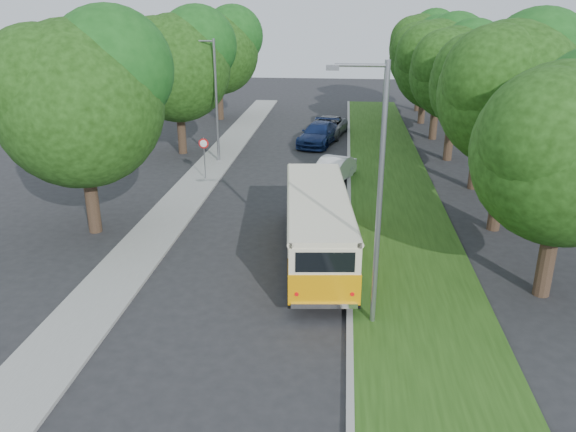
# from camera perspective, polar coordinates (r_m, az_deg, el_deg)

# --- Properties ---
(ground) EXTENTS (120.00, 120.00, 0.00)m
(ground) POSITION_cam_1_polar(r_m,az_deg,el_deg) (20.45, -3.95, -6.59)
(ground) COLOR #242426
(ground) RESTS_ON ground
(curb) EXTENTS (0.20, 70.00, 0.15)m
(curb) POSITION_cam_1_polar(r_m,az_deg,el_deg) (24.72, 6.23, -1.50)
(curb) COLOR gray
(curb) RESTS_ON ground
(grass_verge) EXTENTS (4.50, 70.00, 0.13)m
(grass_verge) POSITION_cam_1_polar(r_m,az_deg,el_deg) (24.87, 11.65, -1.70)
(grass_verge) COLOR #224512
(grass_verge) RESTS_ON ground
(sidewalk) EXTENTS (2.20, 70.00, 0.12)m
(sidewalk) POSITION_cam_1_polar(r_m,az_deg,el_deg) (25.98, -12.62, -0.81)
(sidewalk) COLOR gray
(sidewalk) RESTS_ON ground
(treeline) EXTENTS (24.27, 41.91, 9.46)m
(treeline) POSITION_cam_1_polar(r_m,az_deg,el_deg) (36.06, 5.81, 15.12)
(treeline) COLOR #332319
(treeline) RESTS_ON ground
(lamppost_near) EXTENTS (1.71, 0.16, 8.00)m
(lamppost_near) POSITION_cam_1_polar(r_m,az_deg,el_deg) (16.22, 9.01, 2.53)
(lamppost_near) COLOR gray
(lamppost_near) RESTS_ON ground
(lamppost_far) EXTENTS (1.71, 0.16, 7.50)m
(lamppost_far) POSITION_cam_1_polar(r_m,az_deg,el_deg) (35.21, -7.48, 11.94)
(lamppost_far) COLOR gray
(lamppost_far) RESTS_ON ground
(warning_sign) EXTENTS (0.56, 0.10, 2.50)m
(warning_sign) POSITION_cam_1_polar(r_m,az_deg,el_deg) (31.79, -8.53, 6.53)
(warning_sign) COLOR gray
(warning_sign) RESTS_ON ground
(vintage_bus) EXTENTS (3.26, 9.35, 2.72)m
(vintage_bus) POSITION_cam_1_polar(r_m,az_deg,el_deg) (21.48, 3.01, -1.20)
(vintage_bus) COLOR #FBA207
(vintage_bus) RESTS_ON ground
(car_silver) EXTENTS (2.52, 4.30, 1.37)m
(car_silver) POSITION_cam_1_polar(r_m,az_deg,el_deg) (27.38, 2.66, 2.20)
(car_silver) COLOR #A6A5AA
(car_silver) RESTS_ON ground
(car_white) EXTENTS (2.83, 4.44, 1.38)m
(car_white) POSITION_cam_1_polar(r_m,az_deg,el_deg) (31.43, 4.48, 4.61)
(car_white) COLOR white
(car_white) RESTS_ON ground
(car_blue) EXTENTS (3.25, 5.59, 1.52)m
(car_blue) POSITION_cam_1_polar(r_m,az_deg,el_deg) (40.27, 3.13, 8.32)
(car_blue) COLOR navy
(car_blue) RESTS_ON ground
(car_grey) EXTENTS (3.25, 5.50, 1.43)m
(car_grey) POSITION_cam_1_polar(r_m,az_deg,el_deg) (43.06, 4.01, 9.05)
(car_grey) COLOR #585A5F
(car_grey) RESTS_ON ground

